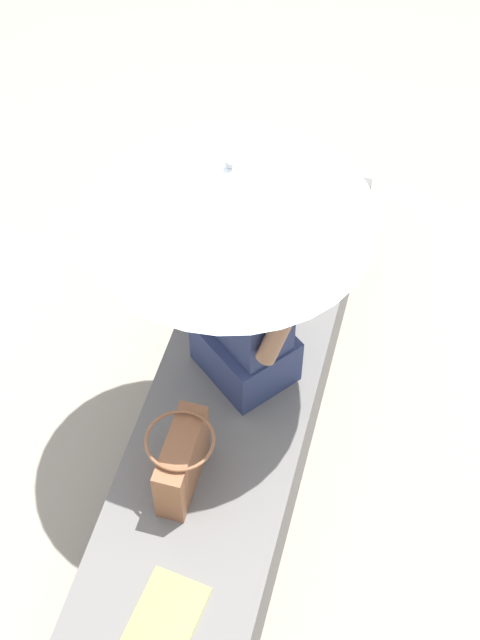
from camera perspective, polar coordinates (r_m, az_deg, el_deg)
The scene contains 7 objects.
ground_plane at distance 3.84m, azimuth -0.31°, elevation -7.73°, with size 14.00×14.00×0.00m, color #9E9384.
stone_bench at distance 3.65m, azimuth -0.32°, elevation -6.00°, with size 2.51×0.61×0.44m, color slate.
person_seated at distance 3.20m, azimuth 0.36°, elevation 0.98°, with size 0.45×0.49×0.90m.
parasol at distance 2.83m, azimuth -0.64°, elevation 7.97°, with size 0.95×0.95×1.05m.
handbag_black at distance 3.89m, azimuth 2.04°, elevation 7.58°, with size 0.30×0.22×0.32m.
tote_bag_canvas at distance 3.14m, azimuth -3.67°, elevation -8.75°, with size 0.32×0.24×0.28m.
magazine at distance 3.06m, azimuth -4.67°, elevation -18.03°, with size 0.28×0.20×0.01m, color #EAE04C.
Camera 1 is at (1.86, 0.53, 3.32)m, focal length 51.11 mm.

